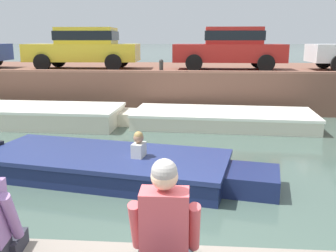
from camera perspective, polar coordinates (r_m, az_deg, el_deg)
ground_plane at (r=8.23m, az=3.50°, el=-5.06°), size 400.00×400.00×0.00m
far_quay_wall at (r=15.74m, az=3.99°, el=6.36°), size 60.00×6.00×1.45m
far_wall_coping at (r=12.80m, az=3.94°, el=8.25°), size 60.00×0.24×0.08m
boat_moored_west_cream at (r=12.33m, az=-21.34°, el=1.55°), size 6.60×2.25×0.57m
boat_moored_central_cream at (r=11.39m, az=7.07°, el=1.17°), size 6.48×2.47×0.46m
motorboat_passing at (r=7.21m, az=-7.98°, el=-5.99°), size 5.71×2.71×0.92m
car_left_inner_yellow at (r=14.84m, az=-12.55°, el=11.76°), size 4.23×2.12×1.54m
car_centre_red at (r=14.27m, az=9.44°, el=11.84°), size 4.04×1.95×1.54m
mooring_bollard_mid at (r=12.97m, az=-1.05°, el=9.22°), size 0.15×0.15×0.44m
person_seated_right at (r=2.94m, az=-0.47°, el=-15.77°), size 0.53×0.53×0.96m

